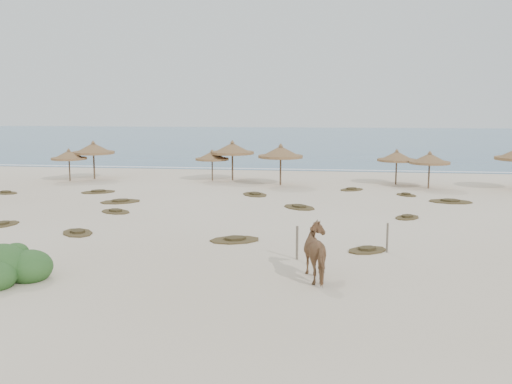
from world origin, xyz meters
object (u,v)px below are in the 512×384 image
palapa_0 (93,149)px  palapa_1 (69,156)px  horse (320,252)px  bush (2,267)px

palapa_0 → palapa_1: bearing=-138.8°
palapa_1 → horse: bearing=-48.9°
palapa_1 → bush: bearing=-68.9°
palapa_1 → bush: (9.25, -23.93, -1.46)m
palapa_0 → horse: palapa_0 is taller
horse → palapa_1: bearing=-67.1°
palapa_0 → palapa_1: palapa_0 is taller
bush → horse: bearing=8.8°
palapa_1 → bush: palapa_1 is taller
palapa_0 → bush: palapa_0 is taller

